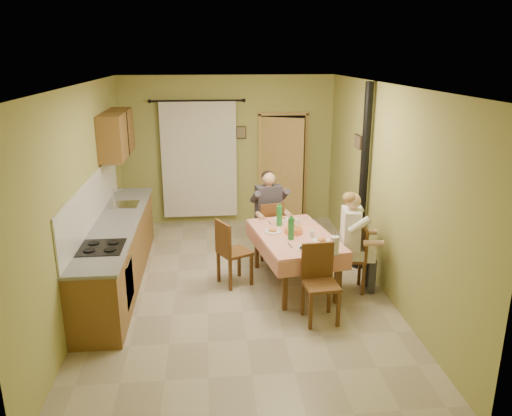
{
  "coord_description": "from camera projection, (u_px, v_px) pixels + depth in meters",
  "views": [
    {
      "loc": [
        -0.38,
        -6.38,
        3.18
      ],
      "look_at": [
        0.25,
        0.1,
        1.15
      ],
      "focal_mm": 35.0,
      "sensor_mm": 36.0,
      "label": 1
    }
  ],
  "objects": [
    {
      "name": "floor",
      "position": [
        239.0,
        288.0,
        7.04
      ],
      "size": [
        4.0,
        6.0,
        0.01
      ],
      "primitive_type": "cube",
      "color": "tan",
      "rests_on": "ground"
    },
    {
      "name": "room_shell",
      "position": [
        238.0,
        162.0,
        6.5
      ],
      "size": [
        4.04,
        6.04,
        2.82
      ],
      "color": "#A2A153",
      "rests_on": "ground"
    },
    {
      "name": "kitchen_run",
      "position": [
        118.0,
        250.0,
        7.12
      ],
      "size": [
        0.64,
        3.64,
        1.56
      ],
      "color": "brown",
      "rests_on": "ground"
    },
    {
      "name": "upper_cabinets",
      "position": [
        117.0,
        134.0,
        7.91
      ],
      "size": [
        0.35,
        1.4,
        0.7
      ],
      "primitive_type": "cube",
      "color": "brown",
      "rests_on": "room_shell"
    },
    {
      "name": "curtain",
      "position": [
        199.0,
        160.0,
        9.37
      ],
      "size": [
        1.7,
        0.07,
        2.22
      ],
      "color": "black",
      "rests_on": "ground"
    },
    {
      "name": "doorway",
      "position": [
        282.0,
        169.0,
        9.57
      ],
      "size": [
        0.96,
        0.38,
        2.15
      ],
      "color": "black",
      "rests_on": "ground"
    },
    {
      "name": "dining_table",
      "position": [
        294.0,
        259.0,
        7.06
      ],
      "size": [
        1.25,
        1.79,
        0.76
      ],
      "rotation": [
        0.0,
        0.0,
        0.16
      ],
      "color": "#E08E79",
      "rests_on": "ground"
    },
    {
      "name": "tableware",
      "position": [
        298.0,
        232.0,
        6.84
      ],
      "size": [
        0.85,
        1.59,
        0.33
      ],
      "color": "white",
      "rests_on": "dining_table"
    },
    {
      "name": "chair_far",
      "position": [
        269.0,
        240.0,
        8.06
      ],
      "size": [
        0.46,
        0.46,
        0.95
      ],
      "rotation": [
        0.0,
        0.0,
        0.19
      ],
      "color": "brown",
      "rests_on": "ground"
    },
    {
      "name": "chair_near",
      "position": [
        320.0,
        299.0,
        6.12
      ],
      "size": [
        0.44,
        0.44,
        0.96
      ],
      "rotation": [
        0.0,
        0.0,
        3.23
      ],
      "color": "brown",
      "rests_on": "ground"
    },
    {
      "name": "chair_right",
      "position": [
        351.0,
        271.0,
        6.92
      ],
      "size": [
        0.42,
        0.42,
        0.92
      ],
      "rotation": [
        0.0,
        0.0,
        1.44
      ],
      "color": "brown",
      "rests_on": "ground"
    },
    {
      "name": "chair_left",
      "position": [
        234.0,
        265.0,
        7.11
      ],
      "size": [
        0.54,
        0.54,
        0.96
      ],
      "rotation": [
        0.0,
        0.0,
        -1.1
      ],
      "color": "brown",
      "rests_on": "ground"
    },
    {
      "name": "man_far",
      "position": [
        269.0,
        205.0,
        7.89
      ],
      "size": [
        0.63,
        0.53,
        1.39
      ],
      "rotation": [
        0.0,
        0.0,
        0.19
      ],
      "color": "#38333D",
      "rests_on": "chair_far"
    },
    {
      "name": "man_right",
      "position": [
        353.0,
        231.0,
        6.74
      ],
      "size": [
        0.51,
        0.61,
        1.39
      ],
      "rotation": [
        0.0,
        0.0,
        1.44
      ],
      "color": "silver",
      "rests_on": "chair_right"
    },
    {
      "name": "stove_flue",
      "position": [
        362.0,
        203.0,
        7.48
      ],
      "size": [
        0.24,
        0.24,
        2.8
      ],
      "color": "black",
      "rests_on": "ground"
    },
    {
      "name": "picture_back",
      "position": [
        241.0,
        132.0,
        9.37
      ],
      "size": [
        0.19,
        0.03,
        0.23
      ],
      "primitive_type": "cube",
      "color": "black",
      "rests_on": "room_shell"
    },
    {
      "name": "picture_right",
      "position": [
        358.0,
        142.0,
        7.82
      ],
      "size": [
        0.03,
        0.31,
        0.21
      ],
      "primitive_type": "cube",
      "color": "brown",
      "rests_on": "room_shell"
    }
  ]
}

